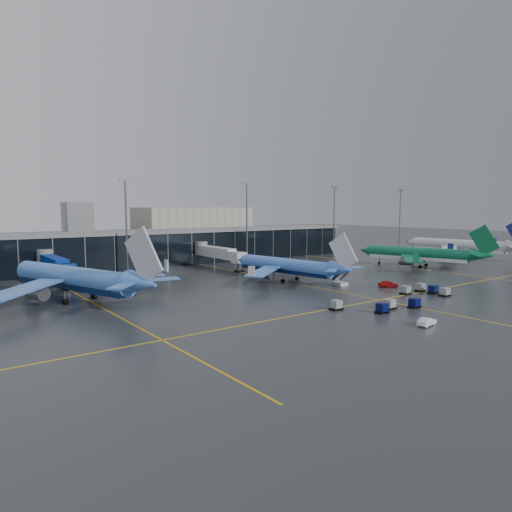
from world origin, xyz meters
TOP-DOWN VIEW (x-y plane):
  - ground at (0.00, 0.00)m, footprint 600.00×600.00m
  - terminal_pier at (0.00, 62.00)m, footprint 142.00×17.00m
  - jet_bridges at (-35.00, 42.99)m, footprint 94.00×27.50m
  - flood_masts at (5.00, 50.00)m, footprint 203.00×0.50m
  - distant_hangars at (49.94, 270.08)m, footprint 260.00×71.00m
  - taxi_lines at (10.00, 10.61)m, footprint 220.00×120.00m
  - airliner_arkefly at (-37.31, 19.54)m, footprint 51.43×54.89m
  - airliner_klm_near at (10.57, 13.89)m, footprint 37.72×41.63m
  - airliner_aer_lingus at (59.43, 10.38)m, footprint 44.96×48.31m
  - airliner_ba at (93.94, 17.24)m, footprint 43.08×47.83m
  - baggage_carts at (13.05, -18.67)m, footprint 29.54×10.33m
  - mobile_airstair at (16.23, 0.98)m, footprint 2.58×3.45m
  - service_van_red at (23.01, -7.14)m, footprint 4.59×4.00m
  - service_van_white at (0.11, -31.64)m, footprint 4.02×1.86m

SIDE VIEW (x-z plane):
  - ground at x=0.00m, z-range 0.00..0.00m
  - taxi_lines at x=10.00m, z-range 0.00..0.02m
  - service_van_white at x=0.11m, z-range 0.00..1.28m
  - service_van_red at x=23.01m, z-range 0.00..1.50m
  - baggage_carts at x=13.05m, z-range -0.09..1.61m
  - mobile_airstair at x=16.23m, z-range -0.95..2.49m
  - jet_bridges at x=-35.00m, z-range 0.95..8.15m
  - terminal_pier at x=0.00m, z-range 0.07..10.77m
  - airliner_klm_near at x=10.57m, z-range 0.00..11.53m
  - airliner_aer_lingus at x=59.43m, z-range 0.00..12.33m
  - airliner_ba at x=93.94m, z-range 0.00..13.51m
  - airliner_arkefly at x=-37.31m, z-range 0.00..13.76m
  - distant_hangars at x=49.94m, z-range -2.21..19.79m
  - flood_masts at x=5.00m, z-range 1.06..26.56m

